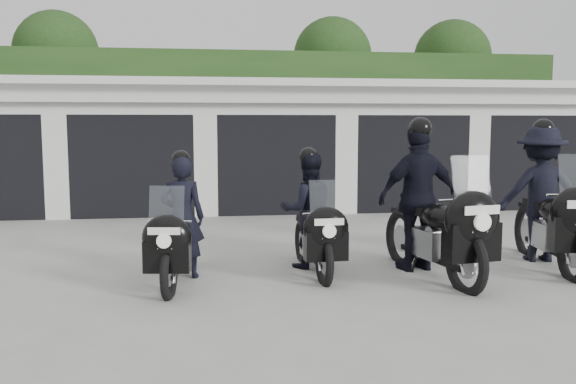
{
  "coord_description": "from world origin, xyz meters",
  "views": [
    {
      "loc": [
        -1.54,
        -7.79,
        2.01
      ],
      "look_at": [
        -0.4,
        0.66,
        1.05
      ],
      "focal_mm": 38.0,
      "sensor_mm": 36.0,
      "label": 1
    }
  ],
  "objects": [
    {
      "name": "ground",
      "position": [
        0.0,
        0.0,
        0.0
      ],
      "size": [
        80.0,
        80.0,
        0.0
      ],
      "primitive_type": "plane",
      "color": "#9C9C97",
      "rests_on": "ground"
    },
    {
      "name": "garage_block",
      "position": [
        -0.0,
        8.06,
        1.42
      ],
      "size": [
        16.4,
        6.8,
        2.96
      ],
      "color": "silver",
      "rests_on": "ground"
    },
    {
      "name": "background_vegetation",
      "position": [
        0.37,
        12.92,
        2.77
      ],
      "size": [
        20.0,
        3.9,
        5.8
      ],
      "color": "#1D3A15",
      "rests_on": "ground"
    },
    {
      "name": "police_bike_a",
      "position": [
        -1.9,
        -0.11,
        0.68
      ],
      "size": [
        0.75,
        1.97,
        1.72
      ],
      "rotation": [
        0.0,
        0.0,
        -0.14
      ],
      "color": "black",
      "rests_on": "ground"
    },
    {
      "name": "police_bike_b",
      "position": [
        -0.13,
        0.33,
        0.73
      ],
      "size": [
        0.82,
        2.0,
        1.74
      ],
      "rotation": [
        0.0,
        0.0,
        0.06
      ],
      "color": "black",
      "rests_on": "ground"
    },
    {
      "name": "police_bike_c",
      "position": [
        1.37,
        -0.06,
        0.91
      ],
      "size": [
        1.27,
        2.47,
        2.16
      ],
      "rotation": [
        0.0,
        0.0,
        0.17
      ],
      "color": "black",
      "rests_on": "ground"
    },
    {
      "name": "police_bike_d",
      "position": [
        3.27,
        0.29,
        0.91
      ],
      "size": [
        1.37,
        2.45,
        2.14
      ],
      "rotation": [
        0.0,
        0.0,
        -0.16
      ],
      "color": "black",
      "rests_on": "ground"
    }
  ]
}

